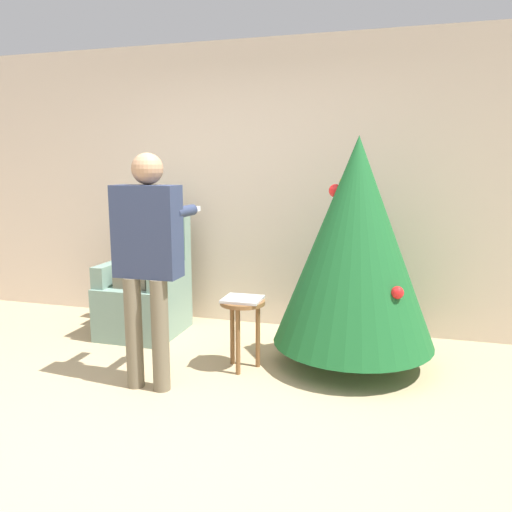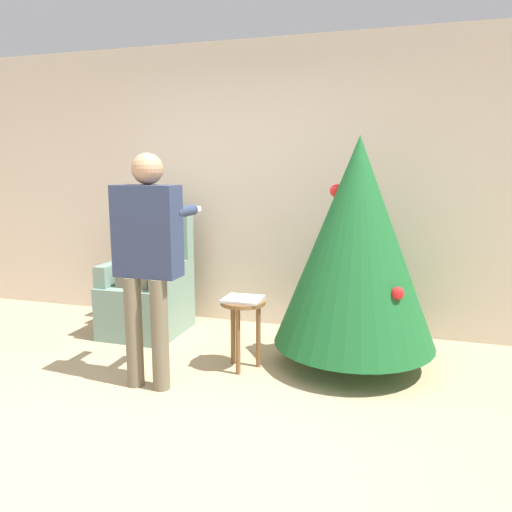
{
  "view_description": "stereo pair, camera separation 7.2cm",
  "coord_description": "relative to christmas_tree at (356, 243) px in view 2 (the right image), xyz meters",
  "views": [
    {
      "loc": [
        1.32,
        -2.42,
        1.54
      ],
      "look_at": [
        0.36,
        0.97,
        0.91
      ],
      "focal_mm": 35.0,
      "sensor_mm": 36.0,
      "label": 1
    },
    {
      "loc": [
        1.39,
        -2.4,
        1.54
      ],
      "look_at": [
        0.36,
        0.97,
        0.91
      ],
      "focal_mm": 35.0,
      "sensor_mm": 36.0,
      "label": 2
    }
  ],
  "objects": [
    {
      "name": "armchair",
      "position": [
        -1.94,
        0.27,
        -0.6
      ],
      "size": [
        0.66,
        0.73,
        1.12
      ],
      "color": "gray",
      "rests_on": "ground_plane"
    },
    {
      "name": "ground_plane",
      "position": [
        -1.03,
        -1.39,
        -0.98
      ],
      "size": [
        14.0,
        14.0,
        0.0
      ],
      "primitive_type": "plane",
      "color": "tan"
    },
    {
      "name": "wall_back",
      "position": [
        -1.03,
        0.84,
        0.37
      ],
      "size": [
        8.0,
        0.06,
        2.7
      ],
      "color": "beige",
      "rests_on": "ground_plane"
    },
    {
      "name": "person_seated",
      "position": [
        -1.94,
        0.23,
        -0.25
      ],
      "size": [
        0.36,
        0.46,
        1.3
      ],
      "color": "#6B604C",
      "rests_on": "ground_plane"
    },
    {
      "name": "side_stool",
      "position": [
        -0.8,
        -0.32,
        -0.55
      ],
      "size": [
        0.34,
        0.34,
        0.54
      ],
      "color": "brown",
      "rests_on": "ground_plane"
    },
    {
      "name": "christmas_tree",
      "position": [
        0.0,
        0.0,
        0.0
      ],
      "size": [
        1.24,
        1.24,
        1.77
      ],
      "color": "brown",
      "rests_on": "ground_plane"
    },
    {
      "name": "laptop",
      "position": [
        -0.8,
        -0.32,
        -0.42
      ],
      "size": [
        0.29,
        0.26,
        0.02
      ],
      "color": "silver",
      "rests_on": "side_stool"
    },
    {
      "name": "person_standing",
      "position": [
        -1.34,
        -0.78,
        0.01
      ],
      "size": [
        0.46,
        0.57,
        1.64
      ],
      "color": "#6B604C",
      "rests_on": "ground_plane"
    }
  ]
}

